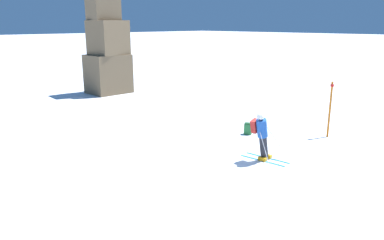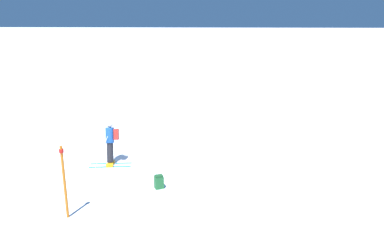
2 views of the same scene
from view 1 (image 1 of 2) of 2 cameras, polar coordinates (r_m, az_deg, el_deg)
The scene contains 5 objects.
ground_plane at distance 13.17m, azimuth 11.04°, elevation -5.92°, with size 300.00×300.00×0.00m, color white.
skier at distance 12.66m, azimuth 10.58°, elevation -2.06°, with size 1.29×1.72×1.79m.
rock_pillar at distance 25.40m, azimuth -12.81°, elevation 10.82°, with size 2.53×2.22×7.25m.
spare_backpack at distance 15.87m, azimuth 8.52°, elevation -1.33°, with size 0.33×0.37×0.50m.
trail_marker at distance 16.09m, azimuth 20.29°, elevation 1.82°, with size 0.13×0.13×2.30m.
Camera 1 is at (-10.22, -6.95, 4.56)m, focal length 35.00 mm.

